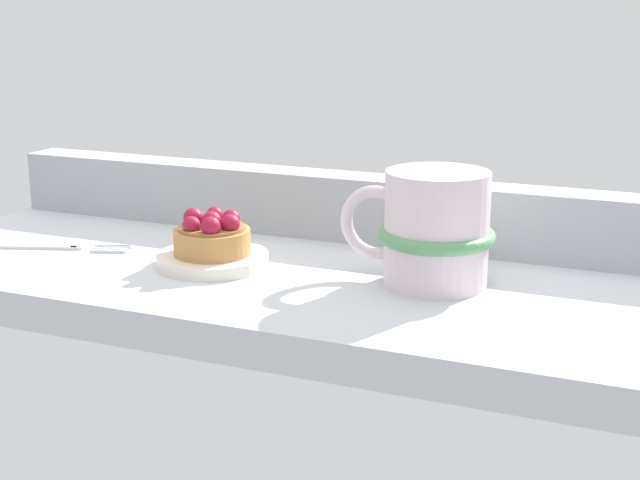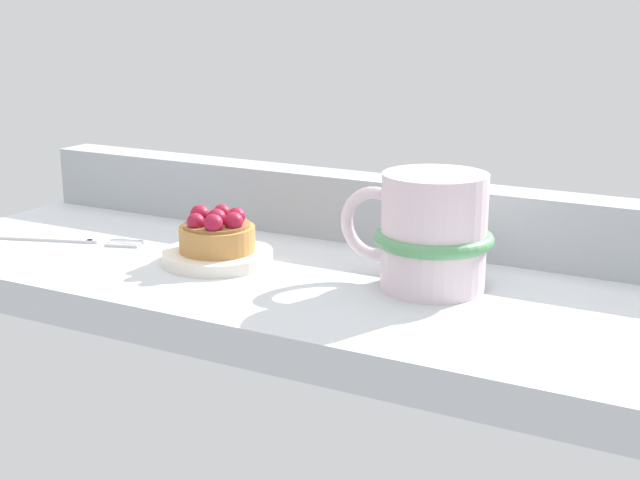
# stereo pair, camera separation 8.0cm
# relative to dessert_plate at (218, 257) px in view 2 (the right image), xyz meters

# --- Properties ---
(ground_plane) EXTENTS (0.78, 0.30, 0.03)m
(ground_plane) POSITION_rel_dessert_plate_xyz_m (0.07, 0.01, -0.02)
(ground_plane) COLOR silver
(window_rail_back) EXTENTS (0.76, 0.05, 0.07)m
(window_rail_back) POSITION_rel_dessert_plate_xyz_m (0.07, 0.14, 0.03)
(window_rail_back) COLOR #9EA3A8
(window_rail_back) RESTS_ON ground_plane
(dessert_plate) EXTENTS (0.10, 0.10, 0.01)m
(dessert_plate) POSITION_rel_dessert_plate_xyz_m (0.00, 0.00, 0.00)
(dessert_plate) COLOR silver
(dessert_plate) RESTS_ON ground_plane
(raspberry_tart) EXTENTS (0.07, 0.07, 0.04)m
(raspberry_tart) POSITION_rel_dessert_plate_xyz_m (0.00, -0.00, 0.02)
(raspberry_tart) COLOR #B77F42
(raspberry_tart) RESTS_ON dessert_plate
(coffee_mug) EXTENTS (0.14, 0.10, 0.10)m
(coffee_mug) POSITION_rel_dessert_plate_xyz_m (0.20, 0.02, 0.04)
(coffee_mug) COLOR silver
(coffee_mug) RESTS_ON ground_plane
(dessert_fork) EXTENTS (0.16, 0.07, 0.01)m
(dessert_fork) POSITION_rel_dessert_plate_xyz_m (-0.18, -0.01, -0.00)
(dessert_fork) COLOR silver
(dessert_fork) RESTS_ON ground_plane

